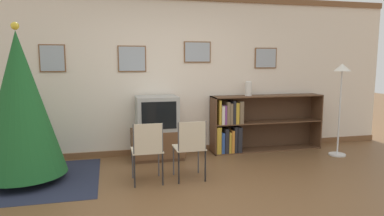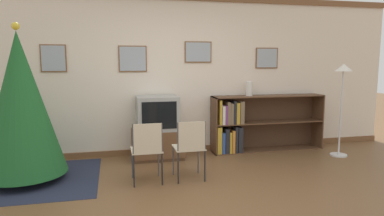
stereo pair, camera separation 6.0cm
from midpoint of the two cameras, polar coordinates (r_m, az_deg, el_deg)
name	(u,v)px [view 1 (the left image)]	position (r m, az deg, el deg)	size (l,w,h in m)	color
ground_plane	(200,203)	(4.04, 0.90, -15.48)	(24.00, 24.00, 0.00)	brown
wall_back	(166,75)	(5.88, -4.59, 5.45)	(8.42, 0.11, 2.70)	silver
area_rug	(26,181)	(5.20, -26.28, -10.85)	(1.90, 1.69, 0.01)	#23283D
christmas_tree	(20,104)	(4.98, -27.01, 0.57)	(1.09, 1.09, 2.08)	maroon
tv_console	(157,144)	(5.68, -6.11, -5.99)	(0.83, 0.53, 0.48)	#4C311E
television	(157,113)	(5.58, -6.18, -0.86)	(0.66, 0.51, 0.55)	#9E9E99
folding_chair_left	(148,149)	(4.49, -7.80, -6.75)	(0.40, 0.40, 0.82)	beige
folding_chair_right	(190,146)	(4.58, -0.63, -6.37)	(0.40, 0.40, 0.82)	beige
bookshelf	(246,125)	(6.14, 8.76, -2.75)	(2.04, 0.36, 0.99)	brown
vase	(248,88)	(6.09, 9.09, 3.25)	(0.12, 0.12, 0.25)	silver
standing_lamp	(341,86)	(6.19, 23.36, 3.45)	(0.28, 0.28, 1.55)	silver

